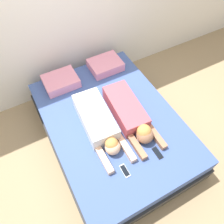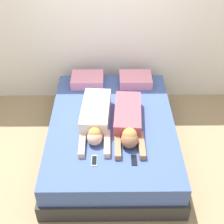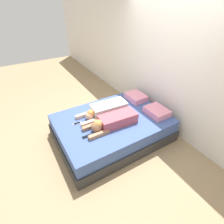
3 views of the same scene
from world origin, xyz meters
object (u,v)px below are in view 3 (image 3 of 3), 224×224
object	(u,v)px
cell_phone_left	(77,123)
person_right	(112,121)
pillow_head_right	(157,111)
cell_phone_right	(86,137)
pillow_head_left	(136,97)
person_left	(105,110)
bed	(112,128)

from	to	relation	value
cell_phone_left	person_right	bearing A→B (deg)	54.56
pillow_head_right	cell_phone_right	distance (m)	1.52
pillow_head_right	person_right	bearing A→B (deg)	-99.14
pillow_head_left	person_left	xyz separation A→B (m)	(0.15, -0.90, 0.04)
bed	person_left	world-z (taller)	person_left
pillow_head_left	person_right	size ratio (longest dim) A/B	0.45
person_left	cell_phone_right	size ratio (longest dim) A/B	6.78
person_right	cell_phone_right	size ratio (longest dim) A/B	6.71
pillow_head_left	person_left	world-z (taller)	person_left
bed	person_left	size ratio (longest dim) A/B	2.10
person_right	cell_phone_left	bearing A→B (deg)	-125.44
cell_phone_left	cell_phone_right	size ratio (longest dim) A/B	1.00
person_left	cell_phone_left	bearing A→B (deg)	-89.76
cell_phone_left	bed	bearing A→B (deg)	73.31
bed	cell_phone_right	size ratio (longest dim) A/B	14.27
cell_phone_left	cell_phone_right	bearing A→B (deg)	0.56
pillow_head_left	cell_phone_left	bearing A→B (deg)	-84.31
pillow_head_left	pillow_head_right	bearing A→B (deg)	0.00
pillow_head_right	person_left	distance (m)	1.05
person_left	pillow_head_left	bearing A→B (deg)	99.43
pillow_head_left	person_right	bearing A→B (deg)	-60.66
person_right	cell_phone_right	distance (m)	0.56
person_right	pillow_head_left	bearing A→B (deg)	119.34
cell_phone_right	person_right	bearing A→B (deg)	94.14
bed	person_left	bearing A→B (deg)	-169.35
pillow_head_left	person_left	bearing A→B (deg)	-80.57
pillow_head_left	pillow_head_right	size ratio (longest dim) A/B	1.00
person_right	cell_phone_left	xyz separation A→B (m)	(-0.39, -0.55, -0.09)
cell_phone_left	cell_phone_right	world-z (taller)	same
pillow_head_left	bed	bearing A→B (deg)	-67.80
bed	pillow_head_left	bearing A→B (deg)	112.20
bed	pillow_head_right	world-z (taller)	pillow_head_right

